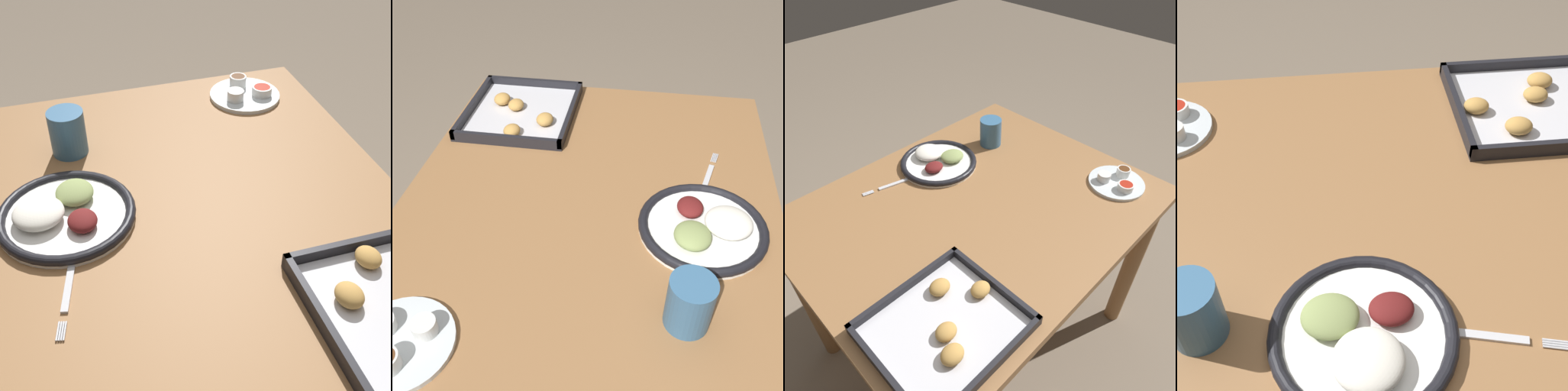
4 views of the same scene
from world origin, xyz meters
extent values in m
cube|color=olive|center=(0.00, 0.00, 0.70)|extent=(1.04, 0.83, 0.03)
cylinder|color=olive|center=(-0.47, -0.36, 0.34)|extent=(0.06, 0.06, 0.69)
cylinder|color=olive|center=(-0.47, 0.36, 0.34)|extent=(0.06, 0.06, 0.69)
cylinder|color=white|center=(-0.06, -0.24, 0.72)|extent=(0.26, 0.26, 0.01)
torus|color=black|center=(-0.06, -0.24, 0.73)|extent=(0.26, 0.26, 0.02)
ellipsoid|color=white|center=(-0.05, -0.29, 0.75)|extent=(0.10, 0.10, 0.03)
ellipsoid|color=maroon|center=(-0.01, -0.21, 0.74)|extent=(0.06, 0.05, 0.03)
ellipsoid|color=#8C9E5B|center=(-0.10, -0.22, 0.74)|extent=(0.08, 0.07, 0.03)
cube|color=silver|center=(0.10, -0.26, 0.72)|extent=(0.13, 0.04, 0.00)
cylinder|color=silver|center=(0.20, -0.29, 0.72)|extent=(0.03, 0.01, 0.00)
cylinder|color=silver|center=(0.20, -0.28, 0.72)|extent=(0.03, 0.01, 0.00)
cylinder|color=silver|center=(0.20, -0.28, 0.72)|extent=(0.03, 0.01, 0.00)
cylinder|color=silver|center=(0.20, -0.27, 0.72)|extent=(0.03, 0.01, 0.00)
cylinder|color=silver|center=(-0.39, 0.25, 0.72)|extent=(0.18, 0.18, 0.01)
cylinder|color=silver|center=(-0.38, 0.28, 0.74)|extent=(0.05, 0.05, 0.02)
cylinder|color=#B22819|center=(-0.38, 0.28, 0.75)|extent=(0.04, 0.04, 0.01)
cylinder|color=silver|center=(-0.44, 0.24, 0.74)|extent=(0.04, 0.04, 0.03)
cylinder|color=#593319|center=(-0.44, 0.24, 0.75)|extent=(0.03, 0.03, 0.01)
cylinder|color=silver|center=(-0.37, 0.21, 0.74)|extent=(0.04, 0.04, 0.03)
cylinder|color=#C67F23|center=(-0.37, 0.21, 0.75)|extent=(0.03, 0.03, 0.01)
cube|color=black|center=(0.33, 0.10, 0.73)|extent=(0.32, 0.01, 0.02)
cube|color=black|center=(0.18, 0.24, 0.73)|extent=(0.01, 0.29, 0.02)
ellipsoid|color=#C18E47|center=(0.22, 0.23, 0.74)|extent=(0.05, 0.04, 0.03)
ellipsoid|color=#C18E47|center=(0.28, 0.16, 0.74)|extent=(0.05, 0.05, 0.03)
cylinder|color=#38668E|center=(-0.28, -0.21, 0.77)|extent=(0.08, 0.08, 0.10)
camera|label=1|loc=(0.75, -0.23, 1.40)|focal=50.00mm
camera|label=2|loc=(-0.74, -0.11, 1.38)|focal=42.00mm
camera|label=3|loc=(0.60, 0.61, 1.49)|focal=35.00mm
camera|label=4|loc=(-0.08, -0.62, 1.38)|focal=50.00mm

